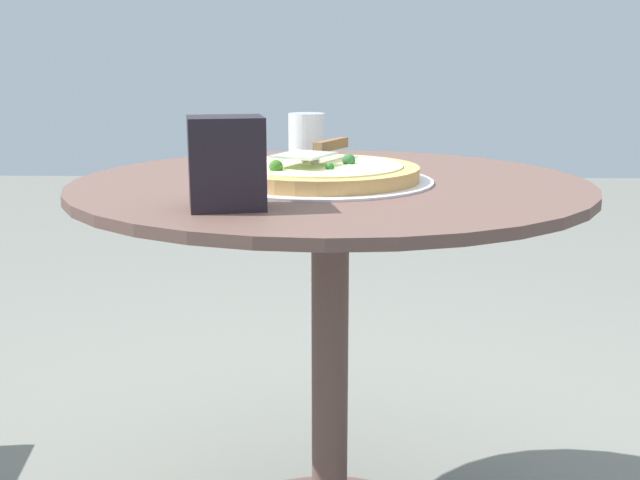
# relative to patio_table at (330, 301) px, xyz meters

# --- Properties ---
(patio_table) EXTENTS (0.91, 0.91, 0.75)m
(patio_table) POSITION_rel_patio_table_xyz_m (0.00, 0.00, 0.00)
(patio_table) COLOR brown
(patio_table) RESTS_ON ground
(pizza_on_tray) EXTENTS (0.40, 0.40, 0.05)m
(pizza_on_tray) POSITION_rel_patio_table_xyz_m (-0.02, -0.02, 0.24)
(pizza_on_tray) COLOR silver
(pizza_on_tray) RESTS_ON patio_table
(pizza_server) EXTENTS (0.13, 0.21, 0.02)m
(pizza_server) POSITION_rel_patio_table_xyz_m (-0.02, 0.00, 0.28)
(pizza_server) COLOR silver
(pizza_server) RESTS_ON pizza_on_tray
(drinking_cup) EXTENTS (0.08, 0.08, 0.09)m
(drinking_cup) POSITION_rel_patio_table_xyz_m (-0.06, 0.32, 0.27)
(drinking_cup) COLOR white
(drinking_cup) RESTS_ON patio_table
(napkin_dispenser) EXTENTS (0.12, 0.11, 0.13)m
(napkin_dispenser) POSITION_rel_patio_table_xyz_m (-0.15, -0.27, 0.29)
(napkin_dispenser) COLOR black
(napkin_dispenser) RESTS_ON patio_table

